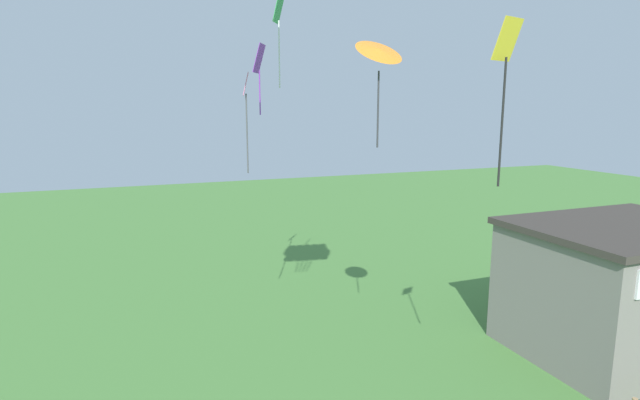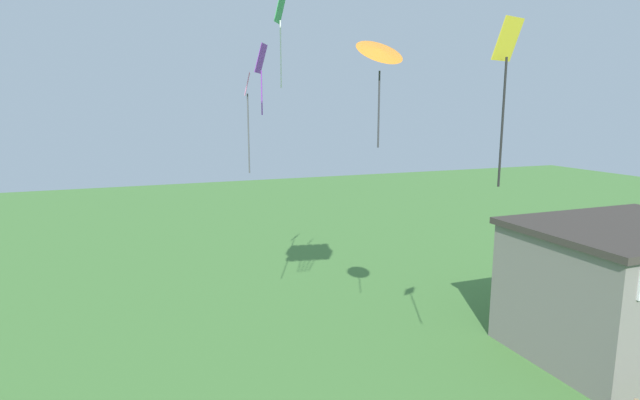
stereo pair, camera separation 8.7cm
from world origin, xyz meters
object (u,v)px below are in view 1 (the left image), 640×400
(kite_orange_delta, at_px, (379,52))
(seaside_building, at_px, (622,288))
(kite_pink_diamond, at_px, (246,106))
(kite_yellow_diamond, at_px, (505,71))
(kite_green_diamond, at_px, (279,23))
(kite_purple_streamer, at_px, (259,65))

(kite_orange_delta, bearing_deg, seaside_building, 0.77)
(kite_pink_diamond, distance_m, kite_orange_delta, 5.51)
(kite_pink_diamond, bearing_deg, kite_orange_delta, -61.98)
(kite_pink_diamond, bearing_deg, kite_yellow_diamond, -65.95)
(kite_green_diamond, bearing_deg, kite_purple_streamer, 88.77)
(kite_orange_delta, bearing_deg, kite_green_diamond, 104.32)
(seaside_building, relative_size, kite_purple_streamer, 2.80)
(kite_pink_diamond, bearing_deg, kite_purple_streamer, 67.86)
(kite_purple_streamer, distance_m, kite_green_diamond, 3.22)
(kite_pink_diamond, xyz_separation_m, kite_green_diamond, (1.25, 0.22, 2.79))
(kite_pink_diamond, height_order, kite_orange_delta, kite_orange_delta)
(kite_orange_delta, relative_size, kite_yellow_diamond, 0.84)
(seaside_building, distance_m, kite_purple_streamer, 16.19)
(kite_yellow_diamond, bearing_deg, kite_purple_streamer, 101.60)
(kite_purple_streamer, distance_m, kite_orange_delta, 8.04)
(kite_orange_delta, xyz_separation_m, kite_yellow_diamond, (1.15, -3.49, -0.69))
(kite_yellow_diamond, bearing_deg, kite_green_diamond, 105.97)
(kite_pink_diamond, xyz_separation_m, kite_yellow_diamond, (3.66, -8.20, 0.67))
(seaside_building, xyz_separation_m, kite_orange_delta, (-10.36, -0.14, 7.95))
(kite_pink_diamond, bearing_deg, kite_green_diamond, 10.14)
(kite_pink_diamond, distance_m, kite_yellow_diamond, 9.01)
(seaside_building, relative_size, kite_yellow_diamond, 2.22)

